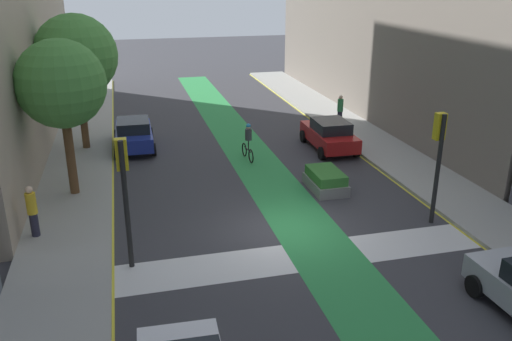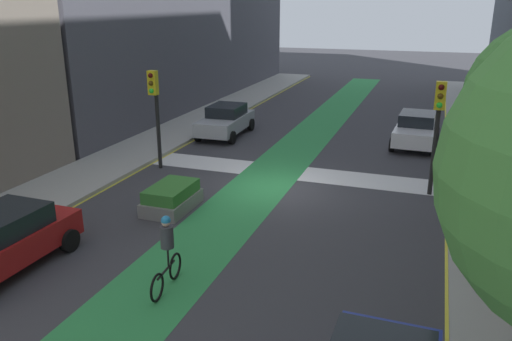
{
  "view_description": "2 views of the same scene",
  "coord_description": "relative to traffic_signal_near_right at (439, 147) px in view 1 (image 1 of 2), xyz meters",
  "views": [
    {
      "loc": [
        -5.18,
        -16.12,
        8.57
      ],
      "look_at": [
        -0.6,
        1.89,
        1.6
      ],
      "focal_mm": 37.1,
      "sensor_mm": 36.0,
      "label": 1
    },
    {
      "loc": [
        -5.2,
        17.21,
        6.61
      ],
      "look_at": [
        -0.35,
        3.37,
        1.78
      ],
      "focal_mm": 35.99,
      "sensor_mm": 36.0,
      "label": 2
    }
  ],
  "objects": [
    {
      "name": "ground_plane",
      "position": [
        -5.34,
        0.66,
        -2.85
      ],
      "size": [
        120.0,
        120.0,
        0.0
      ],
      "primitive_type": "plane",
      "color": "#38383D"
    },
    {
      "name": "bike_lane_paint",
      "position": [
        -4.62,
        0.66,
        -2.85
      ],
      "size": [
        2.4,
        60.0,
        0.01
      ],
      "primitive_type": "cube",
      "color": "#2D8C47",
      "rests_on": "ground_plane"
    },
    {
      "name": "crosswalk_band",
      "position": [
        -5.34,
        -1.34,
        -2.85
      ],
      "size": [
        12.0,
        1.8,
        0.01
      ],
      "primitive_type": "cube",
      "color": "silver",
      "rests_on": "ground_plane"
    },
    {
      "name": "sidewalk_left",
      "position": [
        -12.84,
        0.66,
        -2.78
      ],
      "size": [
        3.0,
        60.0,
        0.15
      ],
      "primitive_type": "cube",
      "color": "#9E9E99",
      "rests_on": "ground_plane"
    },
    {
      "name": "curb_stripe_left",
      "position": [
        -11.34,
        0.66,
        -2.85
      ],
      "size": [
        0.16,
        60.0,
        0.01
      ],
      "primitive_type": "cube",
      "color": "yellow",
      "rests_on": "ground_plane"
    },
    {
      "name": "sidewalk_right",
      "position": [
        2.16,
        0.66,
        -2.78
      ],
      "size": [
        3.0,
        60.0,
        0.15
      ],
      "primitive_type": "cube",
      "color": "#9E9E99",
      "rests_on": "ground_plane"
    },
    {
      "name": "curb_stripe_right",
      "position": [
        0.66,
        0.66,
        -2.85
      ],
      "size": [
        0.16,
        60.0,
        0.01
      ],
      "primitive_type": "cube",
      "color": "yellow",
      "rests_on": "ground_plane"
    },
    {
      "name": "traffic_signal_near_right",
      "position": [
        0.0,
        0.0,
        0.0
      ],
      "size": [
        0.35,
        0.52,
        4.06
      ],
      "color": "black",
      "rests_on": "ground_plane"
    },
    {
      "name": "traffic_signal_near_left",
      "position": [
        -10.73,
        -0.47,
        0.02
      ],
      "size": [
        0.35,
        0.52,
        4.09
      ],
      "color": "black",
      "rests_on": "ground_plane"
    },
    {
      "name": "car_blue_left_far",
      "position": [
        -10.19,
        11.41,
        -2.05
      ],
      "size": [
        2.07,
        4.22,
        1.57
      ],
      "color": "navy",
      "rests_on": "ground_plane"
    },
    {
      "name": "car_red_right_far",
      "position": [
        -0.46,
        8.81,
        -2.05
      ],
      "size": [
        2.1,
        4.24,
        1.57
      ],
      "color": "#A51919",
      "rests_on": "ground_plane"
    },
    {
      "name": "cyclist_in_lane",
      "position": [
        -4.9,
        8.21,
        -1.88
      ],
      "size": [
        0.32,
        1.73,
        1.86
      ],
      "color": "black",
      "rests_on": "ground_plane"
    },
    {
      "name": "pedestrian_sidewalk_right_a",
      "position": [
        1.71,
        12.62,
        -1.81
      ],
      "size": [
        0.34,
        0.34,
        1.75
      ],
      "color": "#262638",
      "rests_on": "sidewalk_right"
    },
    {
      "name": "pedestrian_sidewalk_left_a",
      "position": [
        -13.83,
        2.02,
        -1.77
      ],
      "size": [
        0.34,
        0.34,
        1.81
      ],
      "color": "#262638",
      "rests_on": "sidewalk_left"
    },
    {
      "name": "street_tree_near",
      "position": [
        -12.79,
        5.66,
        1.74
      ],
      "size": [
        3.4,
        3.4,
        6.17
      ],
      "color": "brown",
      "rests_on": "sidewalk_left"
    },
    {
      "name": "street_tree_far",
      "position": [
        -12.6,
        11.77,
        1.94
      ],
      "size": [
        3.99,
        3.99,
        6.66
      ],
      "color": "brown",
      "rests_on": "sidewalk_left"
    },
    {
      "name": "median_planter",
      "position": [
        -2.62,
        3.76,
        -2.45
      ],
      "size": [
        1.32,
        2.16,
        0.85
      ],
      "color": "slate",
      "rests_on": "ground_plane"
    }
  ]
}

